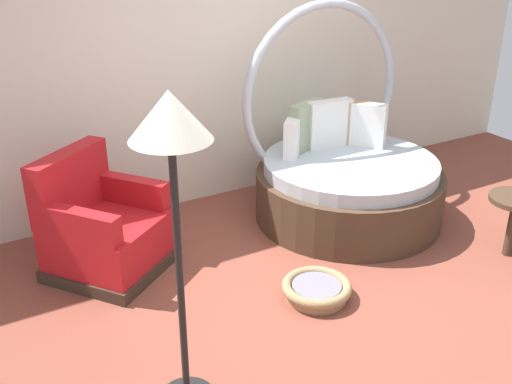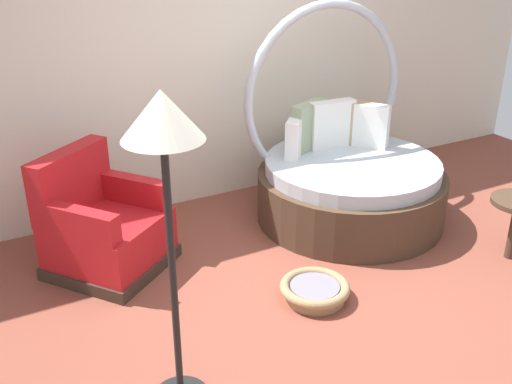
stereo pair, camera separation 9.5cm
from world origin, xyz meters
name	(u,v)px [view 1 (the left image)]	position (x,y,z in m)	size (l,w,h in m)	color
ground_plane	(324,293)	(0.00, 0.00, -0.01)	(8.00, 8.00, 0.02)	brown
back_wall	(202,52)	(0.00, 2.02, 1.42)	(8.00, 0.12, 2.85)	silver
round_daybed	(345,175)	(0.91, 0.98, 0.40)	(1.69, 1.69, 1.90)	#473323
red_armchair	(103,231)	(-1.30, 1.14, 0.33)	(1.12, 1.12, 0.94)	#38281E
pet_basket	(317,289)	(-0.09, -0.03, 0.07)	(0.51, 0.51, 0.13)	#9E7F56
floor_lamp	(172,150)	(-1.32, -0.50, 1.53)	(0.40, 0.40, 1.82)	black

